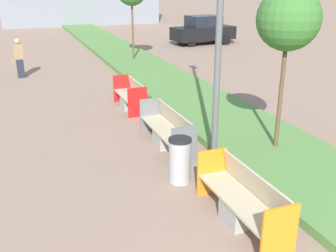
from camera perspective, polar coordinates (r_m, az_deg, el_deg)
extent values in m
cube|color=#568442|center=(14.69, 2.10, 4.91)|extent=(2.80, 120.00, 0.18)
cube|color=#9E9B96|center=(7.09, 10.38, -12.17)|extent=(0.52, 0.60, 0.42)
cube|color=#BCAD8E|center=(6.97, 10.50, -10.57)|extent=(0.58, 2.14, 0.05)
cube|color=#BCAD8E|center=(6.98, 12.55, -8.23)|extent=(0.14, 2.06, 0.48)
cube|color=orange|center=(6.21, 15.86, -14.94)|extent=(0.62, 0.04, 0.94)
cube|color=orange|center=(7.78, 6.37, -6.61)|extent=(0.62, 0.04, 0.94)
cube|color=#9E9B96|center=(10.02, -0.33, -1.81)|extent=(0.52, 0.60, 0.42)
cube|color=#BCAD8E|center=(9.94, -0.34, -0.58)|extent=(0.58, 2.35, 0.05)
cube|color=#BCAD8E|center=(9.94, 1.12, 1.04)|extent=(0.14, 2.25, 0.48)
cube|color=slate|center=(8.90, 2.38, -2.93)|extent=(0.62, 0.04, 0.94)
cube|color=slate|center=(10.99, -2.53, 1.65)|extent=(0.62, 0.04, 0.94)
cube|color=#9E9B96|center=(13.07, -5.59, 3.41)|extent=(0.52, 0.60, 0.42)
cube|color=#BCAD8E|center=(13.01, -5.62, 4.38)|extent=(0.58, 1.82, 0.05)
cube|color=#BCAD8E|center=(13.01, -4.51, 5.62)|extent=(0.14, 1.75, 0.48)
cube|color=red|center=(12.14, -4.44, 3.42)|extent=(0.62, 0.04, 0.94)
cube|color=red|center=(13.87, -6.67, 5.48)|extent=(0.62, 0.04, 0.94)
cylinder|color=#9EA0A5|center=(8.19, 1.73, -5.14)|extent=(0.46, 0.46, 0.92)
cylinder|color=black|center=(8.00, 1.76, -2.01)|extent=(0.48, 0.48, 0.05)
cylinder|color=brown|center=(9.60, 16.00, 3.97)|extent=(0.10, 0.10, 2.81)
sphere|color=#38702D|center=(9.29, 17.09, 14.65)|extent=(1.41, 1.41, 1.41)
cylinder|color=brown|center=(20.68, -5.14, 13.51)|extent=(0.10, 0.10, 3.15)
cube|color=#232633|center=(18.47, -20.60, 7.83)|extent=(0.30, 0.22, 0.81)
cube|color=olive|center=(18.34, -20.89, 10.07)|extent=(0.38, 0.24, 0.66)
sphere|color=tan|center=(18.28, -21.06, 11.43)|extent=(0.23, 0.23, 0.23)
cube|color=olive|center=(18.40, -21.62, 8.83)|extent=(0.12, 0.20, 0.18)
cube|color=black|center=(27.17, 5.12, 13.29)|extent=(4.38, 2.26, 0.84)
cube|color=black|center=(27.09, 5.17, 14.92)|extent=(2.27, 1.79, 0.72)
cylinder|color=black|center=(27.01, 8.41, 12.21)|extent=(0.60, 0.20, 0.60)
cylinder|color=black|center=(28.58, 6.62, 12.73)|extent=(0.60, 0.20, 0.60)
cylinder|color=black|center=(25.88, 3.41, 12.05)|extent=(0.60, 0.20, 0.60)
cylinder|color=black|center=(27.52, 1.84, 12.56)|extent=(0.60, 0.20, 0.60)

